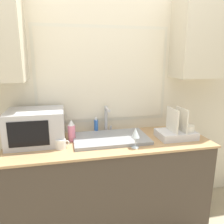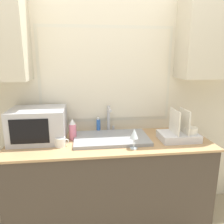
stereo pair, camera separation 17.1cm
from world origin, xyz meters
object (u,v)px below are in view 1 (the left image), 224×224
(faucet, at_px, (107,117))
(dish_rack, at_px, (177,132))
(mug_near_sink, at_px, (61,144))
(soap_bottle, at_px, (96,126))
(microwave, at_px, (36,127))
(spray_bottle, at_px, (72,131))
(wine_glass, at_px, (135,133))

(faucet, relative_size, dish_rack, 0.78)
(dish_rack, relative_size, mug_near_sink, 2.96)
(faucet, distance_m, soap_bottle, 0.14)
(faucet, xyz_separation_m, mug_near_sink, (-0.46, -0.32, -0.12))
(microwave, xyz_separation_m, spray_bottle, (0.31, -0.01, -0.05))
(faucet, bearing_deg, dish_rack, -25.47)
(microwave, height_order, mug_near_sink, microwave)
(spray_bottle, height_order, soap_bottle, spray_bottle)
(microwave, height_order, spray_bottle, microwave)
(spray_bottle, bearing_deg, wine_glass, -28.15)
(dish_rack, height_order, mug_near_sink, dish_rack)
(microwave, relative_size, wine_glass, 2.76)
(microwave, distance_m, soap_bottle, 0.58)
(wine_glass, bearing_deg, faucet, 110.02)
(spray_bottle, relative_size, mug_near_sink, 1.69)
(faucet, relative_size, wine_glass, 1.56)
(dish_rack, relative_size, spray_bottle, 1.75)
(microwave, bearing_deg, spray_bottle, -2.79)
(mug_near_sink, relative_size, wine_glass, 0.67)
(faucet, xyz_separation_m, dish_rack, (0.63, -0.30, -0.10))
(faucet, xyz_separation_m, wine_glass, (0.16, -0.44, -0.03))
(microwave, bearing_deg, mug_near_sink, -39.27)
(microwave, relative_size, mug_near_sink, 4.10)
(dish_rack, bearing_deg, spray_bottle, 172.13)
(wine_glass, bearing_deg, dish_rack, 16.95)
(spray_bottle, distance_m, soap_bottle, 0.30)
(mug_near_sink, xyz_separation_m, wine_glass, (0.62, -0.12, 0.09))
(soap_bottle, bearing_deg, spray_bottle, -146.77)
(faucet, xyz_separation_m, spray_bottle, (-0.36, -0.16, -0.06))
(faucet, bearing_deg, soap_bottle, 179.34)
(soap_bottle, relative_size, wine_glass, 0.92)
(soap_bottle, distance_m, mug_near_sink, 0.47)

